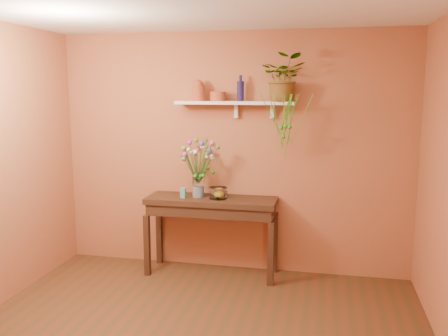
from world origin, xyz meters
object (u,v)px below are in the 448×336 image
Objects in this scene: glass_vase at (198,187)px; terracotta_jug at (198,91)px; blue_bottle at (241,91)px; glass_bowl at (218,193)px; sideboard at (211,209)px; bouquet at (199,156)px; spider_plant at (284,78)px.

terracotta_jug is at bearing 100.22° from glass_vase.
terracotta_jug is at bearing -177.14° from blue_bottle.
terracotta_jug reaches higher than glass_vase.
blue_bottle is 1.15m from glass_bowl.
terracotta_jug reaches higher than sideboard.
glass_vase is at bearing 173.08° from glass_bowl.
glass_vase is 0.54× the size of bouquet.
spider_plant is 1.00× the size of bouquet.
blue_bottle is (0.30, 0.14, 1.30)m from sideboard.
spider_plant is at bearing 6.20° from bouquet.
glass_bowl is at bearing -6.92° from glass_vase.
glass_bowl is (-0.21, -0.16, -1.12)m from blue_bottle.
bouquet is 0.46m from glass_bowl.
glass_vase is (0.02, -0.10, -1.06)m from terracotta_jug.
glass_bowl is at bearing -27.59° from terracotta_jug.
blue_bottle is at bearing 2.86° from terracotta_jug.
glass_vase is 0.35m from bouquet.
sideboard is 1.63m from spider_plant.
glass_bowl is at bearing -171.38° from spider_plant.
blue_bottle is 1.36× the size of glass_bowl.
bouquet is at bearing -177.65° from sideboard.
glass_vase is at bearing -175.32° from spider_plant.
spider_plant is (0.77, 0.09, 1.44)m from sideboard.
spider_plant is at bearing 6.88° from sideboard.
blue_bottle reaches higher than bouquet.
bouquet is (-0.43, -0.15, -0.71)m from blue_bottle.
glass_bowl is (0.22, -0.01, -0.41)m from bouquet.
sideboard is at bearing 2.35° from bouquet.
spider_plant is 2.43× the size of glass_bowl.
glass_bowl is (0.25, -0.13, -1.12)m from terracotta_jug.
bouquet is (-0.90, -0.10, -0.84)m from spider_plant.
blue_bottle is at bearing 26.07° from sideboard.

